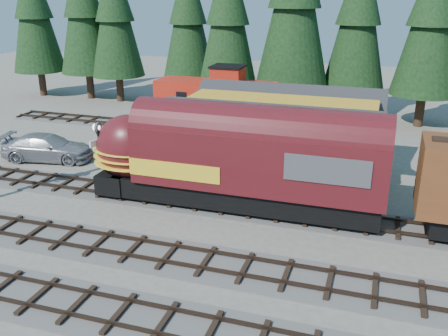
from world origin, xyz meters
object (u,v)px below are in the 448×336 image
(locomotive, at_px, (226,163))
(pickup_truck_a, at_px, (157,159))
(depot, at_px, (280,128))
(pickup_truck_b, at_px, (47,147))
(caboose, at_px, (217,102))

(locomotive, xyz_separation_m, pickup_truck_a, (-6.06, 4.01, -1.76))
(depot, height_order, locomotive, depot)
(depot, distance_m, pickup_truck_b, 16.28)
(caboose, xyz_separation_m, pickup_truck_b, (-9.09, -10.24, -1.65))
(depot, distance_m, locomotive, 6.70)
(caboose, bearing_deg, depot, -47.69)
(locomotive, xyz_separation_m, caboose, (-5.25, 14.00, -0.04))
(pickup_truck_a, bearing_deg, depot, -45.55)
(depot, xyz_separation_m, locomotive, (-1.58, -6.50, -0.36))
(locomotive, xyz_separation_m, pickup_truck_b, (-14.34, 3.76, -1.69))
(depot, bearing_deg, pickup_truck_b, -170.23)
(depot, xyz_separation_m, caboose, (-6.83, 7.50, -0.40))
(locomotive, bearing_deg, pickup_truck_b, 165.31)
(depot, bearing_deg, locomotive, -103.68)
(caboose, distance_m, pickup_truck_a, 10.17)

